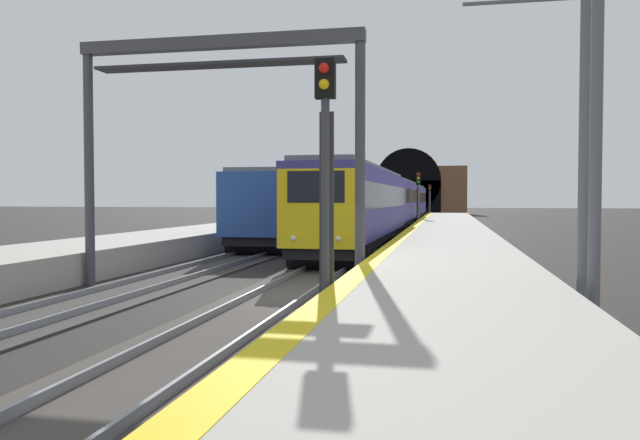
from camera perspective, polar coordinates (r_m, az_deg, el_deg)
name	(u,v)px	position (r m, az deg, el deg)	size (l,w,h in m)	color
ground_plane	(285,296)	(16.67, -3.20, -6.95)	(320.00, 320.00, 0.00)	#282623
platform_right	(449,283)	(16.07, 11.61, -5.58)	(112.00, 4.35, 0.97)	#ADA89E
platform_right_edge_strip	(372,262)	(16.12, 4.76, -3.78)	(112.00, 0.50, 0.01)	yellow
track_main_line	(285,295)	(16.66, -3.20, -6.81)	(160.00, 2.78, 0.21)	#423D38
track_adjacent_line	(132,290)	(18.26, -16.74, -6.11)	(160.00, 2.67, 0.21)	#383533
train_main_approaching	(394,202)	(50.54, 6.73, 1.65)	(59.90, 3.08, 4.07)	navy
train_adjacent_platform	(349,202)	(55.69, 2.62, 1.63)	(58.77, 3.10, 3.95)	#264C99
railway_signal_near	(325,174)	(11.94, 0.50, 4.23)	(0.39, 0.38, 5.22)	#38383D
railway_signal_mid	(418,195)	(50.89, 8.92, 2.28)	(0.39, 0.38, 4.71)	#4C4C54
railway_signal_far	(430,198)	(85.09, 9.94, 1.98)	(0.39, 0.38, 4.44)	#38383D
overhead_signal_gantry	(218,100)	(18.27, -9.24, 10.72)	(0.70, 8.38, 7.16)	#3F3F47
tunnel_portal	(409,190)	(106.86, 8.06, 2.72)	(2.97, 19.19, 10.95)	brown
catenary_mast_near	(593,136)	(12.44, 23.57, 7.00)	(0.22, 2.38, 7.18)	#595B60
catenary_mast_far	(582,143)	(13.38, 22.68, 6.47)	(0.22, 2.46, 7.09)	#595B60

